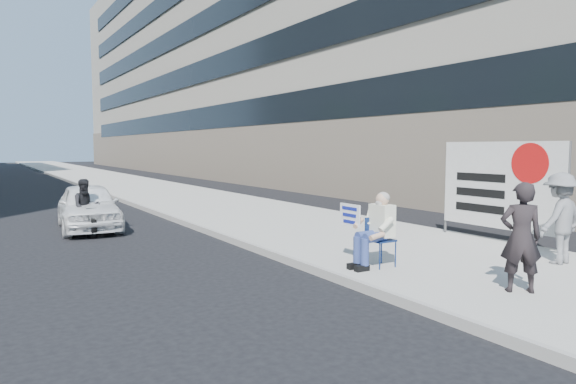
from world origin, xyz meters
TOP-DOWN VIEW (x-y plane):
  - ground at (0.00, 0.00)m, footprint 160.00×160.00m
  - near_sidewalk at (4.00, 20.00)m, footprint 5.00×120.00m
  - near_building at (17.00, 32.00)m, footprint 14.00×70.00m
  - seated_protester at (2.29, 1.93)m, footprint 0.83×1.11m
  - jogger at (5.30, 0.43)m, footprint 1.07×0.63m
  - pedestrian_woman at (3.04, -0.34)m, footprint 0.69×0.66m
  - protest_banner at (6.18, 2.32)m, footprint 0.08×3.06m
  - white_sedan_near at (-1.00, 9.85)m, footprint 1.80×3.80m
  - motorcycle at (-1.22, 8.99)m, footprint 0.73×2.05m

SIDE VIEW (x-z plane):
  - ground at x=0.00m, z-range 0.00..0.00m
  - near_sidewalk at x=4.00m, z-range 0.00..0.15m
  - white_sedan_near at x=-1.00m, z-range 0.00..1.26m
  - motorcycle at x=-1.22m, z-range -0.08..1.35m
  - seated_protester at x=2.29m, z-range 0.22..1.53m
  - pedestrian_woman at x=3.04m, z-range 0.15..1.74m
  - jogger at x=5.30m, z-range 0.15..1.78m
  - protest_banner at x=6.18m, z-range 0.30..2.50m
  - near_building at x=17.00m, z-range 0.00..20.00m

